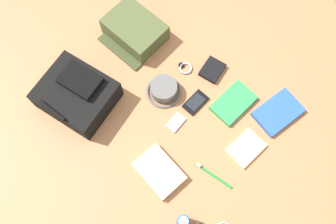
{
  "coord_description": "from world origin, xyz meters",
  "views": [
    {
      "loc": [
        -0.33,
        0.43,
        1.53
      ],
      "look_at": [
        0.0,
        0.0,
        0.04
      ],
      "focal_mm": 38.54,
      "sensor_mm": 36.0,
      "label": 1
    }
  ],
  "objects_px": {
    "bucket_hat": "(164,90)",
    "cell_phone": "(196,102)",
    "travel_guidebook": "(233,103)",
    "toothbrush": "(211,174)",
    "media_player": "(176,122)",
    "folded_towel": "(159,172)",
    "backpack": "(77,94)",
    "deodorant_spray": "(183,222)",
    "notepad": "(246,148)",
    "toiletry_pouch": "(134,30)",
    "paperback_novel": "(278,112)",
    "wallet": "(212,70)",
    "wristwatch": "(185,68)"
  },
  "relations": [
    {
      "from": "travel_guidebook",
      "to": "media_player",
      "type": "bearing_deg",
      "value": 56.82
    },
    {
      "from": "backpack",
      "to": "toothbrush",
      "type": "relative_size",
      "value": 1.81
    },
    {
      "from": "deodorant_spray",
      "to": "folded_towel",
      "type": "bearing_deg",
      "value": -27.18
    },
    {
      "from": "deodorant_spray",
      "to": "backpack",
      "type": "bearing_deg",
      "value": -11.86
    },
    {
      "from": "backpack",
      "to": "wallet",
      "type": "xyz_separation_m",
      "value": [
        -0.39,
        -0.49,
        -0.05
      ]
    },
    {
      "from": "paperback_novel",
      "to": "toothbrush",
      "type": "relative_size",
      "value": 1.3
    },
    {
      "from": "backpack",
      "to": "cell_phone",
      "type": "height_order",
      "value": "backpack"
    },
    {
      "from": "media_player",
      "to": "folded_towel",
      "type": "bearing_deg",
      "value": 109.42
    },
    {
      "from": "deodorant_spray",
      "to": "notepad",
      "type": "distance_m",
      "value": 0.42
    },
    {
      "from": "toiletry_pouch",
      "to": "backpack",
      "type": "bearing_deg",
      "value": 92.13
    },
    {
      "from": "toiletry_pouch",
      "to": "paperback_novel",
      "type": "height_order",
      "value": "toiletry_pouch"
    },
    {
      "from": "toiletry_pouch",
      "to": "notepad",
      "type": "relative_size",
      "value": 1.9
    },
    {
      "from": "cell_phone",
      "to": "paperback_novel",
      "type": "bearing_deg",
      "value": -150.11
    },
    {
      "from": "notepad",
      "to": "deodorant_spray",
      "type": "bearing_deg",
      "value": 94.58
    },
    {
      "from": "paperback_novel",
      "to": "cell_phone",
      "type": "height_order",
      "value": "paperback_novel"
    },
    {
      "from": "toiletry_pouch",
      "to": "deodorant_spray",
      "type": "distance_m",
      "value": 0.9
    },
    {
      "from": "media_player",
      "to": "wallet",
      "type": "xyz_separation_m",
      "value": [
        0.02,
        -0.31,
        0.01
      ]
    },
    {
      "from": "cell_phone",
      "to": "notepad",
      "type": "relative_size",
      "value": 0.81
    },
    {
      "from": "backpack",
      "to": "bucket_hat",
      "type": "bearing_deg",
      "value": -136.69
    },
    {
      "from": "deodorant_spray",
      "to": "cell_phone",
      "type": "xyz_separation_m",
      "value": [
        0.27,
        -0.45,
        -0.04
      ]
    },
    {
      "from": "cell_phone",
      "to": "wristwatch",
      "type": "bearing_deg",
      "value": -38.19
    },
    {
      "from": "bucket_hat",
      "to": "cell_phone",
      "type": "bearing_deg",
      "value": -162.66
    },
    {
      "from": "paperback_novel",
      "to": "wristwatch",
      "type": "xyz_separation_m",
      "value": [
        0.46,
        0.07,
        -0.01
      ]
    },
    {
      "from": "deodorant_spray",
      "to": "media_player",
      "type": "distance_m",
      "value": 0.43
    },
    {
      "from": "toiletry_pouch",
      "to": "notepad",
      "type": "distance_m",
      "value": 0.76
    },
    {
      "from": "wallet",
      "to": "toothbrush",
      "type": "bearing_deg",
      "value": 119.71
    },
    {
      "from": "toiletry_pouch",
      "to": "folded_towel",
      "type": "distance_m",
      "value": 0.68
    },
    {
      "from": "travel_guidebook",
      "to": "notepad",
      "type": "relative_size",
      "value": 1.4
    },
    {
      "from": "media_player",
      "to": "folded_towel",
      "type": "xyz_separation_m",
      "value": [
        -0.08,
        0.22,
        0.01
      ]
    },
    {
      "from": "toiletry_pouch",
      "to": "paperback_novel",
      "type": "xyz_separation_m",
      "value": [
        -0.76,
        -0.08,
        -0.04
      ]
    },
    {
      "from": "travel_guidebook",
      "to": "media_player",
      "type": "xyz_separation_m",
      "value": [
        0.15,
        0.23,
        -0.01
      ]
    },
    {
      "from": "wallet",
      "to": "notepad",
      "type": "distance_m",
      "value": 0.4
    },
    {
      "from": "paperback_novel",
      "to": "media_player",
      "type": "xyz_separation_m",
      "value": [
        0.33,
        0.32,
        -0.01
      ]
    },
    {
      "from": "wallet",
      "to": "backpack",
      "type": "bearing_deg",
      "value": 46.06
    },
    {
      "from": "travel_guidebook",
      "to": "toothbrush",
      "type": "xyz_separation_m",
      "value": [
        -0.11,
        0.32,
        -0.0
      ]
    },
    {
      "from": "backpack",
      "to": "deodorant_spray",
      "type": "height_order",
      "value": "backpack"
    },
    {
      "from": "travel_guidebook",
      "to": "wristwatch",
      "type": "xyz_separation_m",
      "value": [
        0.28,
        -0.01,
        -0.0
      ]
    },
    {
      "from": "toiletry_pouch",
      "to": "travel_guidebook",
      "type": "xyz_separation_m",
      "value": [
        -0.58,
        0.0,
        -0.04
      ]
    },
    {
      "from": "wristwatch",
      "to": "travel_guidebook",
      "type": "bearing_deg",
      "value": 177.77
    },
    {
      "from": "deodorant_spray",
      "to": "wristwatch",
      "type": "height_order",
      "value": "deodorant_spray"
    },
    {
      "from": "toothbrush",
      "to": "backpack",
      "type": "bearing_deg",
      "value": 7.3
    },
    {
      "from": "travel_guidebook",
      "to": "paperback_novel",
      "type": "bearing_deg",
      "value": -155.32
    },
    {
      "from": "travel_guidebook",
      "to": "wallet",
      "type": "relative_size",
      "value": 1.92
    },
    {
      "from": "bucket_hat",
      "to": "notepad",
      "type": "relative_size",
      "value": 1.09
    },
    {
      "from": "travel_guidebook",
      "to": "media_player",
      "type": "relative_size",
      "value": 2.47
    },
    {
      "from": "toiletry_pouch",
      "to": "notepad",
      "type": "xyz_separation_m",
      "value": [
        -0.74,
        0.15,
        -0.04
      ]
    },
    {
      "from": "travel_guidebook",
      "to": "notepad",
      "type": "xyz_separation_m",
      "value": [
        -0.16,
        0.14,
        -0.0
      ]
    },
    {
      "from": "paperback_novel",
      "to": "travel_guidebook",
      "type": "xyz_separation_m",
      "value": [
        0.18,
        0.08,
        -0.0
      ]
    },
    {
      "from": "cell_phone",
      "to": "folded_towel",
      "type": "relative_size",
      "value": 0.6
    },
    {
      "from": "bucket_hat",
      "to": "travel_guidebook",
      "type": "relative_size",
      "value": 0.78
    }
  ]
}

